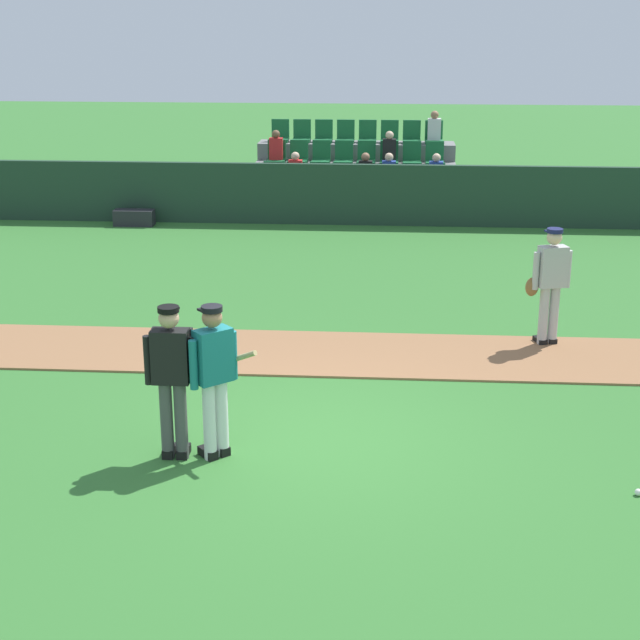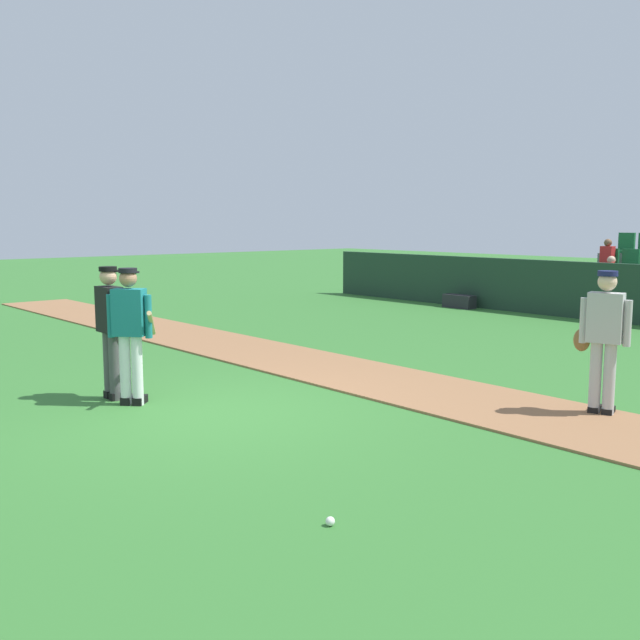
{
  "view_description": "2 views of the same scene",
  "coord_description": "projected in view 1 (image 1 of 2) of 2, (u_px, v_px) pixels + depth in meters",
  "views": [
    {
      "loc": [
        0.83,
        -10.32,
        4.8
      ],
      "look_at": [
        0.03,
        0.91,
        1.15
      ],
      "focal_mm": 54.77,
      "sensor_mm": 36.0,
      "label": 1
    },
    {
      "loc": [
        7.43,
        -4.72,
        2.33
      ],
      "look_at": [
        0.38,
        1.43,
        1.07
      ],
      "focal_mm": 40.72,
      "sensor_mm": 36.0,
      "label": 2
    }
  ],
  "objects": [
    {
      "name": "equipment_bag",
      "position": [
        134.0,
        218.0,
        22.15
      ],
      "size": [
        0.9,
        0.36,
        0.36
      ],
      "primitive_type": "cube",
      "color": "#232328",
      "rests_on": "ground"
    },
    {
      "name": "dugout_fence",
      "position": [
        352.0,
        195.0,
        22.09
      ],
      "size": [
        20.0,
        0.16,
        1.38
      ],
      "primitive_type": "cube",
      "color": "#1E3828",
      "rests_on": "ground"
    },
    {
      "name": "baseball",
      "position": [
        638.0,
        492.0,
        9.99
      ],
      "size": [
        0.07,
        0.07,
        0.07
      ],
      "primitive_type": "sphere",
      "color": "white",
      "rests_on": "ground"
    },
    {
      "name": "stadium_bleachers",
      "position": [
        355.0,
        183.0,
        23.87
      ],
      "size": [
        5.0,
        2.95,
        2.3
      ],
      "color": "slate",
      "rests_on": "ground"
    },
    {
      "name": "ground_plane",
      "position": [
        312.0,
        438.0,
        11.33
      ],
      "size": [
        80.0,
        80.0,
        0.0
      ],
      "primitive_type": "plane",
      "color": "#33702D"
    },
    {
      "name": "batter_teal_jersey",
      "position": [
        214.0,
        375.0,
        10.57
      ],
      "size": [
        0.71,
        0.69,
        1.76
      ],
      "color": "white",
      "rests_on": "ground"
    },
    {
      "name": "runner_grey_jersey",
      "position": [
        550.0,
        282.0,
        14.12
      ],
      "size": [
        0.67,
        0.39,
        1.76
      ],
      "color": "#B2B2B2",
      "rests_on": "ground"
    },
    {
      "name": "infield_dirt_path",
      "position": [
        327.0,
        353.0,
        14.03
      ],
      "size": [
        28.0,
        1.87,
        0.03
      ],
      "primitive_type": "cube",
      "color": "#936642",
      "rests_on": "ground"
    },
    {
      "name": "umpire_home_plate",
      "position": [
        172.0,
        373.0,
        10.55
      ],
      "size": [
        0.59,
        0.31,
        1.76
      ],
      "color": "#4C4C4C",
      "rests_on": "ground"
    }
  ]
}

